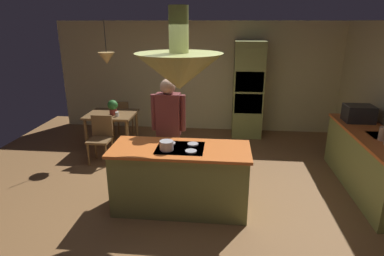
{
  "coord_description": "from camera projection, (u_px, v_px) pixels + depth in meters",
  "views": [
    {
      "loc": [
        0.57,
        -4.2,
        2.53
      ],
      "look_at": [
        0.1,
        0.4,
        1.0
      ],
      "focal_mm": 30.19,
      "sensor_mm": 36.0,
      "label": 1
    }
  ],
  "objects": [
    {
      "name": "ground",
      "position": [
        183.0,
        200.0,
        4.82
      ],
      "size": [
        8.16,
        8.16,
        0.0
      ],
      "primitive_type": "plane",
      "color": "olive"
    },
    {
      "name": "wall_back",
      "position": [
        201.0,
        77.0,
        7.67
      ],
      "size": [
        6.8,
        0.1,
        2.55
      ],
      "primitive_type": "cube",
      "color": "beige",
      "rests_on": "ground"
    },
    {
      "name": "kitchen_island",
      "position": [
        180.0,
        178.0,
        4.48
      ],
      "size": [
        1.89,
        0.78,
        0.93
      ],
      "color": "#8C934C",
      "rests_on": "ground"
    },
    {
      "name": "counter_run_right",
      "position": [
        370.0,
        163.0,
        4.96
      ],
      "size": [
        0.73,
        2.37,
        0.91
      ],
      "color": "#8C934C",
      "rests_on": "ground"
    },
    {
      "name": "oven_tower",
      "position": [
        248.0,
        90.0,
        7.25
      ],
      "size": [
        0.66,
        0.62,
        2.14
      ],
      "color": "#8C934C",
      "rests_on": "ground"
    },
    {
      "name": "dining_table",
      "position": [
        112.0,
        119.0,
        6.57
      ],
      "size": [
        0.95,
        0.82,
        0.76
      ],
      "color": "brown",
      "rests_on": "ground"
    },
    {
      "name": "person_at_island",
      "position": [
        169.0,
        126.0,
        4.96
      ],
      "size": [
        0.53,
        0.23,
        1.73
      ],
      "color": "tan",
      "rests_on": "ground"
    },
    {
      "name": "range_hood",
      "position": [
        179.0,
        69.0,
        4.01
      ],
      "size": [
        1.1,
        1.1,
        1.0
      ],
      "color": "#8C934C"
    },
    {
      "name": "pendant_light_over_table",
      "position": [
        107.0,
        58.0,
        6.19
      ],
      "size": [
        0.32,
        0.32,
        0.82
      ],
      "color": "#E0B266"
    },
    {
      "name": "chair_facing_island",
      "position": [
        101.0,
        136.0,
        6.02
      ],
      "size": [
        0.4,
        0.4,
        0.87
      ],
      "color": "brown",
      "rests_on": "ground"
    },
    {
      "name": "chair_by_back_wall",
      "position": [
        122.0,
        117.0,
        7.21
      ],
      "size": [
        0.4,
        0.4,
        0.87
      ],
      "rotation": [
        0.0,
        0.0,
        3.14
      ],
      "color": "brown",
      "rests_on": "ground"
    },
    {
      "name": "potted_plant_on_table",
      "position": [
        113.0,
        107.0,
        6.38
      ],
      "size": [
        0.2,
        0.2,
        0.3
      ],
      "color": "#99382D",
      "rests_on": "dining_table"
    },
    {
      "name": "cup_on_table",
      "position": [
        117.0,
        114.0,
        6.31
      ],
      "size": [
        0.07,
        0.07,
        0.09
      ],
      "primitive_type": "cylinder",
      "color": "white",
      "rests_on": "dining_table"
    },
    {
      "name": "canister_tea",
      "position": [
        383.0,
        134.0,
        4.58
      ],
      "size": [
        0.12,
        0.12,
        0.19
      ],
      "primitive_type": "cylinder",
      "color": "#E0B78C",
      "rests_on": "counter_run_right"
    },
    {
      "name": "microwave_on_counter",
      "position": [
        359.0,
        114.0,
        5.44
      ],
      "size": [
        0.46,
        0.36,
        0.28
      ],
      "primitive_type": "cube",
      "color": "#232326",
      "rests_on": "counter_run_right"
    },
    {
      "name": "cooking_pot_on_cooktop",
      "position": [
        167.0,
        145.0,
        4.21
      ],
      "size": [
        0.18,
        0.18,
        0.12
      ],
      "primitive_type": "cylinder",
      "color": "#B2B2B7",
      "rests_on": "kitchen_island"
    }
  ]
}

